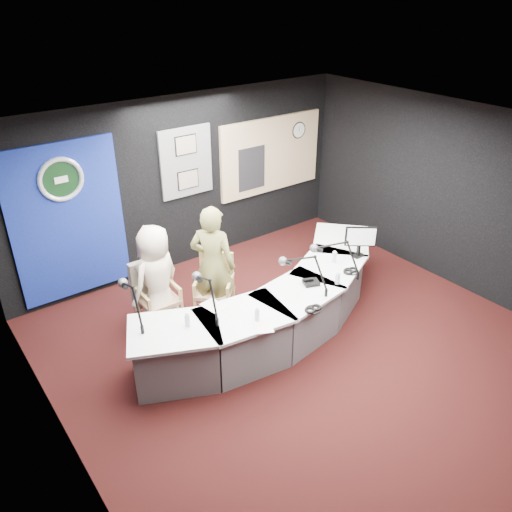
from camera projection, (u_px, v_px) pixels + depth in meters
ground at (304, 348)px, 6.76m from camera, size 6.00×6.00×0.00m
ceiling at (316, 139)px, 5.42m from camera, size 6.00×6.00×0.02m
wall_back at (184, 183)px, 8.21m from camera, size 6.00×0.02×2.80m
wall_left at (56, 351)px, 4.52m from camera, size 0.02×6.00×2.80m
wall_right at (459, 198)px, 7.67m from camera, size 0.02×6.00×2.80m
broadcast_desk at (276, 307)px, 6.94m from camera, size 4.50×1.90×0.75m
backdrop_panel at (68, 222)px, 7.26m from camera, size 1.60×0.05×2.30m
agency_seal at (61, 180)px, 6.92m from camera, size 0.63×0.07×0.63m
seal_center at (61, 179)px, 6.92m from camera, size 0.48×0.01×0.48m
pinboard at (186, 162)px, 8.04m from camera, size 0.90×0.04×1.10m
framed_photo_upper at (186, 145)px, 7.89m from camera, size 0.34×0.02×0.27m
framed_photo_lower at (188, 180)px, 8.16m from camera, size 0.34×0.02×0.27m
booth_window_frame at (271, 155)px, 9.03m from camera, size 2.12×0.06×1.32m
booth_glow at (271, 155)px, 9.02m from camera, size 2.00×0.02×1.20m
equipment_rack at (252, 169)px, 8.85m from camera, size 0.55×0.02×0.75m
wall_clock at (299, 130)px, 9.16m from camera, size 0.28×0.01×0.28m
armchair_left at (159, 301)px, 6.96m from camera, size 0.49×0.49×0.87m
armchair_right at (214, 291)px, 7.14m from camera, size 0.73×0.73×0.92m
draped_jacket at (148, 282)px, 7.03m from camera, size 0.50×0.10×0.70m
person_man at (157, 280)px, 6.80m from camera, size 0.87×0.70×1.55m
person_woman at (213, 265)px, 6.95m from camera, size 0.71×0.75×1.73m
computer_monitor at (360, 236)px, 7.27m from camera, size 0.35×0.29×0.29m
desk_phone at (311, 283)px, 6.73m from camera, size 0.24×0.22×0.05m
headphones_near at (351, 271)px, 7.02m from camera, size 0.23×0.23×0.04m
headphones_far at (313, 309)px, 6.21m from camera, size 0.21×0.21×0.04m
paper_stack at (214, 306)px, 6.30m from camera, size 0.26×0.34×0.00m
notepad at (264, 326)px, 5.93m from camera, size 0.29×0.33×0.00m
boom_mic_a at (131, 298)px, 5.91m from camera, size 0.19×0.74×0.60m
boom_mic_b at (206, 291)px, 6.04m from camera, size 0.23×0.73×0.60m
boom_mic_c at (305, 270)px, 6.48m from camera, size 0.37×0.69×0.60m
boom_mic_d at (336, 255)px, 6.82m from camera, size 0.44×0.65×0.60m
water_bottles at (278, 292)px, 6.42m from camera, size 2.48×0.53×0.18m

